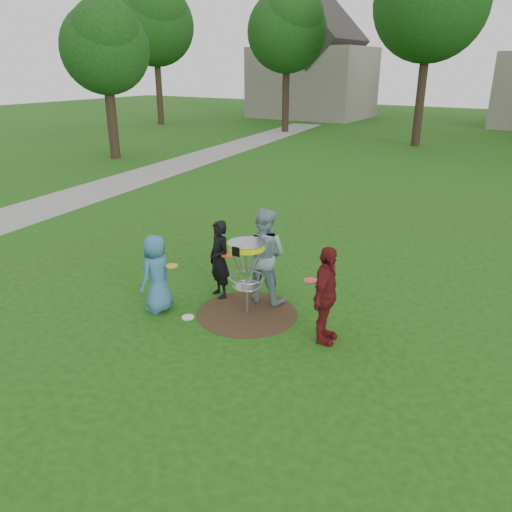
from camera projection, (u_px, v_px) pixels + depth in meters
The scene contains 11 objects.
ground at pixel (247, 313), 8.91m from camera, with size 100.00×100.00×0.00m, color #19470F.
dirt_patch at pixel (247, 313), 8.91m from camera, with size 1.80×1.80×0.01m, color #47331E.
concrete_path at pixel (148, 174), 20.20m from camera, with size 2.20×40.00×0.02m, color #9E9E99.
player_blue at pixel (157, 274), 8.79m from camera, with size 0.69×0.45×1.42m, color #34698F.
player_black at pixel (219, 259), 9.32m from camera, with size 0.55×0.36×1.50m, color black.
player_grey at pixel (264, 255), 9.11m from camera, with size 0.87×0.68×1.79m, color #7C99A0.
player_maroon at pixel (326, 296), 7.74m from camera, with size 0.94×0.39×1.60m, color maroon.
disc_on_grass at pixel (188, 317), 8.75m from camera, with size 0.22×0.22×0.02m, color silver.
disc_golf_basket at pixel (247, 260), 8.54m from camera, with size 0.66×0.67×1.38m.
held_discs at pixel (240, 262), 8.60m from camera, with size 2.67×1.18×0.24m.
tree_row at pixel (501, 17), 22.80m from camera, with size 51.20×17.42×9.90m.
Camera 1 is at (4.37, -6.64, 4.15)m, focal length 35.00 mm.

